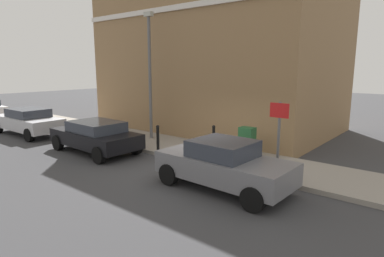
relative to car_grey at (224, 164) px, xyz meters
name	(u,v)px	position (x,y,z in m)	size (l,w,h in m)	color
ground	(197,172)	(0.73, 1.55, -0.73)	(80.00, 80.00, 0.00)	#38383A
sidewalk	(126,137)	(2.59, 7.55, -0.66)	(2.68, 30.00, 0.15)	gray
corner_building	(220,51)	(7.91, 5.62, 3.63)	(8.05, 12.15, 8.72)	olive
car_grey	(224,164)	(0.00, 0.00, 0.00)	(1.91, 4.00, 1.42)	slate
car_black	(96,136)	(0.08, 6.34, -0.03)	(2.02, 4.19, 1.30)	black
car_silver	(28,121)	(-0.04, 12.08, -0.01)	(1.89, 4.49, 1.37)	#B7B7BC
utility_cabinet	(247,144)	(2.81, 0.85, -0.05)	(0.46, 0.61, 1.15)	#1E4C28
bollard_near_cabinet	(214,137)	(2.91, 2.43, -0.03)	(0.14, 0.14, 1.04)	black
bollard_far_kerb	(158,137)	(1.51, 4.17, -0.03)	(0.14, 0.14, 1.04)	black
street_sign	(279,128)	(1.55, -0.92, 0.93)	(0.08, 0.60, 2.30)	#59595B
lamppost	(150,71)	(2.99, 6.11, 2.57)	(0.20, 0.44, 5.72)	#59595B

